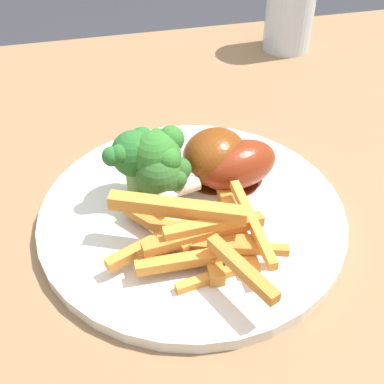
{
  "coord_description": "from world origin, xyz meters",
  "views": [
    {
      "loc": [
        0.01,
        0.33,
        1.02
      ],
      "look_at": [
        -0.06,
        0.03,
        0.74
      ],
      "focal_mm": 45.33,
      "sensor_mm": 36.0,
      "label": 1
    }
  ],
  "objects_px": {
    "broccoli_floret_back": "(134,155)",
    "water_glass": "(291,6)",
    "dining_table": "(128,276)",
    "chicken_drumstick_near": "(234,170)",
    "broccoli_floret_front": "(157,156)",
    "dinner_plate": "(192,214)",
    "carrot_fries_pile": "(205,235)",
    "chicken_drumstick_far": "(212,159)",
    "broccoli_floret_middle": "(164,176)"
  },
  "relations": [
    {
      "from": "broccoli_floret_back",
      "to": "water_glass",
      "type": "relative_size",
      "value": 0.53
    },
    {
      "from": "dining_table",
      "to": "chicken_drumstick_near",
      "type": "distance_m",
      "value": 0.17
    },
    {
      "from": "dining_table",
      "to": "water_glass",
      "type": "xyz_separation_m",
      "value": [
        -0.28,
        -0.3,
        0.16
      ]
    },
    {
      "from": "broccoli_floret_front",
      "to": "broccoli_floret_back",
      "type": "height_order",
      "value": "broccoli_floret_front"
    },
    {
      "from": "broccoli_floret_back",
      "to": "dining_table",
      "type": "bearing_deg",
      "value": 21.49
    },
    {
      "from": "dining_table",
      "to": "dinner_plate",
      "type": "xyz_separation_m",
      "value": [
        -0.06,
        0.03,
        0.1
      ]
    },
    {
      "from": "carrot_fries_pile",
      "to": "chicken_drumstick_near",
      "type": "xyz_separation_m",
      "value": [
        -0.05,
        -0.07,
        0.0
      ]
    },
    {
      "from": "dinner_plate",
      "to": "broccoli_floret_front",
      "type": "xyz_separation_m",
      "value": [
        0.03,
        -0.03,
        0.05
      ]
    },
    {
      "from": "dinner_plate",
      "to": "carrot_fries_pile",
      "type": "height_order",
      "value": "carrot_fries_pile"
    },
    {
      "from": "broccoli_floret_front",
      "to": "chicken_drumstick_near",
      "type": "relative_size",
      "value": 0.5
    },
    {
      "from": "broccoli_floret_front",
      "to": "chicken_drumstick_far",
      "type": "xyz_separation_m",
      "value": [
        -0.05,
        -0.01,
        -0.02
      ]
    },
    {
      "from": "carrot_fries_pile",
      "to": "chicken_drumstick_near",
      "type": "relative_size",
      "value": 1.14
    },
    {
      "from": "dinner_plate",
      "to": "chicken_drumstick_near",
      "type": "bearing_deg",
      "value": -156.0
    },
    {
      "from": "chicken_drumstick_near",
      "to": "broccoli_floret_middle",
      "type": "bearing_deg",
      "value": 6.22
    },
    {
      "from": "dining_table",
      "to": "dinner_plate",
      "type": "relative_size",
      "value": 4.57
    },
    {
      "from": "broccoli_floret_front",
      "to": "broccoli_floret_back",
      "type": "distance_m",
      "value": 0.02
    },
    {
      "from": "dinner_plate",
      "to": "broccoli_floret_front",
      "type": "height_order",
      "value": "broccoli_floret_front"
    },
    {
      "from": "broccoli_floret_front",
      "to": "broccoli_floret_middle",
      "type": "xyz_separation_m",
      "value": [
        -0.0,
        0.01,
        -0.01
      ]
    },
    {
      "from": "dinner_plate",
      "to": "broccoli_floret_back",
      "type": "xyz_separation_m",
      "value": [
        0.04,
        -0.03,
        0.05
      ]
    },
    {
      "from": "broccoli_floret_front",
      "to": "chicken_drumstick_near",
      "type": "bearing_deg",
      "value": 174.66
    },
    {
      "from": "dinner_plate",
      "to": "broccoli_floret_front",
      "type": "distance_m",
      "value": 0.06
    },
    {
      "from": "dinner_plate",
      "to": "chicken_drumstick_far",
      "type": "height_order",
      "value": "chicken_drumstick_far"
    },
    {
      "from": "dinner_plate",
      "to": "broccoli_floret_front",
      "type": "relative_size",
      "value": 4.04
    },
    {
      "from": "broccoli_floret_middle",
      "to": "water_glass",
      "type": "height_order",
      "value": "water_glass"
    },
    {
      "from": "dining_table",
      "to": "broccoli_floret_front",
      "type": "height_order",
      "value": "broccoli_floret_front"
    },
    {
      "from": "water_glass",
      "to": "chicken_drumstick_far",
      "type": "bearing_deg",
      "value": 56.19
    },
    {
      "from": "broccoli_floret_back",
      "to": "carrot_fries_pile",
      "type": "xyz_separation_m",
      "value": [
        -0.04,
        0.08,
        -0.03
      ]
    },
    {
      "from": "carrot_fries_pile",
      "to": "water_glass",
      "type": "bearing_deg",
      "value": -120.75
    },
    {
      "from": "broccoli_floret_front",
      "to": "water_glass",
      "type": "xyz_separation_m",
      "value": [
        -0.24,
        -0.29,
        0.01
      ]
    },
    {
      "from": "broccoli_floret_front",
      "to": "dinner_plate",
      "type": "bearing_deg",
      "value": 134.04
    },
    {
      "from": "chicken_drumstick_far",
      "to": "water_glass",
      "type": "height_order",
      "value": "water_glass"
    },
    {
      "from": "broccoli_floret_middle",
      "to": "carrot_fries_pile",
      "type": "relative_size",
      "value": 0.35
    },
    {
      "from": "broccoli_floret_front",
      "to": "carrot_fries_pile",
      "type": "distance_m",
      "value": 0.08
    },
    {
      "from": "chicken_drumstick_near",
      "to": "water_glass",
      "type": "distance_m",
      "value": 0.35
    },
    {
      "from": "broccoli_floret_back",
      "to": "broccoli_floret_middle",
      "type": "bearing_deg",
      "value": 136.36
    },
    {
      "from": "dinner_plate",
      "to": "chicken_drumstick_far",
      "type": "relative_size",
      "value": 2.53
    },
    {
      "from": "broccoli_floret_back",
      "to": "chicken_drumstick_far",
      "type": "xyz_separation_m",
      "value": [
        -0.07,
        -0.0,
        -0.02
      ]
    },
    {
      "from": "chicken_drumstick_far",
      "to": "broccoli_floret_middle",
      "type": "bearing_deg",
      "value": 25.32
    },
    {
      "from": "chicken_drumstick_far",
      "to": "water_glass",
      "type": "bearing_deg",
      "value": -123.81
    },
    {
      "from": "broccoli_floret_front",
      "to": "chicken_drumstick_far",
      "type": "height_order",
      "value": "broccoli_floret_front"
    },
    {
      "from": "broccoli_floret_middle",
      "to": "water_glass",
      "type": "relative_size",
      "value": 0.44
    },
    {
      "from": "dining_table",
      "to": "carrot_fries_pile",
      "type": "distance_m",
      "value": 0.16
    },
    {
      "from": "dining_table",
      "to": "carrot_fries_pile",
      "type": "bearing_deg",
      "value": 129.37
    },
    {
      "from": "dining_table",
      "to": "chicken_drumstick_far",
      "type": "height_order",
      "value": "chicken_drumstick_far"
    },
    {
      "from": "dinner_plate",
      "to": "carrot_fries_pile",
      "type": "relative_size",
      "value": 1.76
    },
    {
      "from": "chicken_drumstick_near",
      "to": "dinner_plate",
      "type": "bearing_deg",
      "value": 24.0
    },
    {
      "from": "chicken_drumstick_near",
      "to": "chicken_drumstick_far",
      "type": "height_order",
      "value": "chicken_drumstick_far"
    },
    {
      "from": "dining_table",
      "to": "broccoli_floret_front",
      "type": "bearing_deg",
      "value": -178.97
    },
    {
      "from": "broccoli_floret_middle",
      "to": "chicken_drumstick_near",
      "type": "xyz_separation_m",
      "value": [
        -0.07,
        -0.01,
        -0.01
      ]
    },
    {
      "from": "broccoli_floret_back",
      "to": "dinner_plate",
      "type": "bearing_deg",
      "value": 142.92
    }
  ]
}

